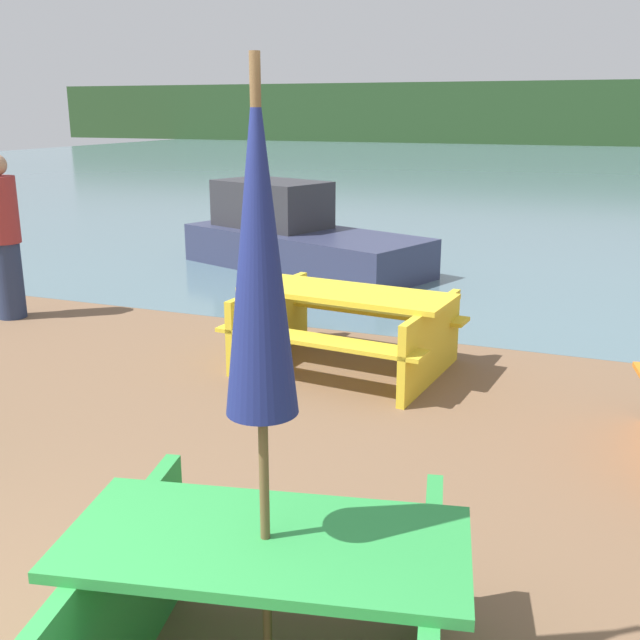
# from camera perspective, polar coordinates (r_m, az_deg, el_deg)

# --- Properties ---
(water) EXTENTS (60.00, 50.00, 0.00)m
(water) POSITION_cam_1_polar(r_m,az_deg,el_deg) (32.33, 17.86, 11.02)
(water) COLOR slate
(water) RESTS_ON ground_plane
(far_treeline) EXTENTS (80.00, 1.60, 4.00)m
(far_treeline) POSITION_cam_1_polar(r_m,az_deg,el_deg) (52.22, 19.70, 14.62)
(far_treeline) COLOR #284723
(far_treeline) RESTS_ON water
(picnic_table_green) EXTENTS (1.76, 1.66, 0.74)m
(picnic_table_green) POSITION_cam_1_polar(r_m,az_deg,el_deg) (3.07, -4.06, -20.98)
(picnic_table_green) COLOR green
(picnic_table_green) RESTS_ON ground_plane
(picnic_table_yellow) EXTENTS (2.01, 1.57, 0.72)m
(picnic_table_yellow) POSITION_cam_1_polar(r_m,az_deg,el_deg) (6.70, 1.99, -0.07)
(picnic_table_yellow) COLOR yellow
(picnic_table_yellow) RESTS_ON ground_plane
(umbrella_navy) EXTENTS (0.26, 0.26, 2.45)m
(umbrella_navy) POSITION_cam_1_polar(r_m,az_deg,el_deg) (2.50, -4.68, 5.32)
(umbrella_navy) COLOR brown
(umbrella_navy) RESTS_ON ground_plane
(boat) EXTENTS (4.01, 2.65, 1.24)m
(boat) POSITION_cam_1_polar(r_m,az_deg,el_deg) (11.08, -1.85, 6.31)
(boat) COLOR #333856
(boat) RESTS_ON water
(person) EXTENTS (0.36, 0.36, 1.81)m
(person) POSITION_cam_1_polar(r_m,az_deg,el_deg) (8.98, -22.94, 5.81)
(person) COLOR #283351
(person) RESTS_ON ground_plane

